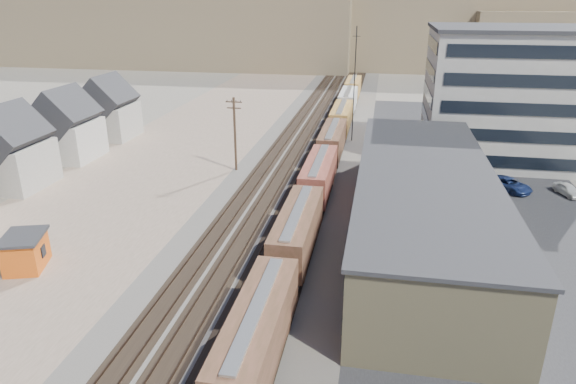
% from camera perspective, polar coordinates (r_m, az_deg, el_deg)
% --- Properties ---
extents(ballast_bed, '(18.00, 200.00, 0.06)m').
position_cam_1_polar(ballast_bed, '(76.25, 2.07, 3.97)').
color(ballast_bed, '#4C4742').
rests_on(ballast_bed, ground).
extents(dirt_yard, '(24.00, 180.00, 0.03)m').
position_cam_1_polar(dirt_yard, '(72.77, -14.94, 2.39)').
color(dirt_yard, '#776152').
rests_on(dirt_yard, ground).
extents(asphalt_lot, '(26.00, 120.00, 0.04)m').
position_cam_1_polar(asphalt_lot, '(62.42, 20.30, -1.38)').
color(asphalt_lot, '#232326').
rests_on(asphalt_lot, ground).
extents(rail_tracks, '(11.40, 200.00, 0.24)m').
position_cam_1_polar(rail_tracks, '(76.30, 1.66, 4.06)').
color(rail_tracks, black).
rests_on(rail_tracks, ground).
extents(freight_train, '(3.00, 119.74, 4.46)m').
position_cam_1_polar(freight_train, '(67.17, 4.26, 4.00)').
color(freight_train, black).
rests_on(freight_train, ground).
extents(warehouse, '(12.40, 40.40, 7.25)m').
position_cam_1_polar(warehouse, '(50.92, 14.71, -1.36)').
color(warehouse, tan).
rests_on(warehouse, ground).
extents(office_tower, '(22.60, 18.60, 18.45)m').
position_cam_1_polar(office_tower, '(80.08, 23.25, 9.93)').
color(office_tower, '#9E998E').
rests_on(office_tower, ground).
extents(utility_pole_north, '(2.20, 0.32, 10.00)m').
position_cam_1_polar(utility_pole_north, '(69.04, -5.92, 6.58)').
color(utility_pole_north, '#382619').
rests_on(utility_pole_north, ground).
extents(radio_mast, '(1.20, 0.16, 18.00)m').
position_cam_1_polar(radio_mast, '(83.29, 7.37, 11.72)').
color(radio_mast, black).
rests_on(radio_mast, ground).
extents(hills_north, '(265.00, 80.00, 32.00)m').
position_cam_1_polar(hills_north, '(190.46, 7.75, 18.46)').
color(hills_north, brown).
rests_on(hills_north, ground).
extents(maintenance_shed, '(4.47, 5.09, 3.14)m').
position_cam_1_polar(maintenance_shed, '(50.46, -27.17, -5.90)').
color(maintenance_shed, '#DF5A15').
rests_on(maintenance_shed, ground).
extents(parked_car_blue, '(5.54, 6.00, 1.56)m').
position_cam_1_polar(parked_car_blue, '(68.25, 23.38, 0.76)').
color(parked_car_blue, navy).
rests_on(parked_car_blue, ground).
extents(parked_car_far, '(2.90, 4.33, 1.37)m').
position_cam_1_polar(parked_car_far, '(69.79, 28.66, 0.21)').
color(parked_car_far, silver).
rests_on(parked_car_far, ground).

